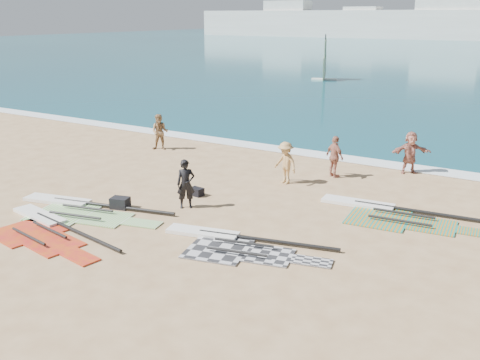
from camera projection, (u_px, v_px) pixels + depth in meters
The scene contains 15 objects.
ground at pixel (140, 237), 16.66m from camera, with size 300.00×300.00×0.00m, color tan.
surf_line at pixel (305, 154), 26.69m from camera, with size 300.00×1.20×0.04m, color white.
far_town at pixel (466, 23), 145.47m from camera, with size 160.00×8.00×12.00m.
rig_grey at pixel (230, 243), 16.08m from camera, with size 5.57×2.79×0.20m.
rig_green at pixel (77, 209), 18.94m from camera, with size 6.16×3.08×0.20m.
rig_orange at pixel (389, 213), 18.50m from camera, with size 6.17×2.55×0.20m.
rig_red at pixel (44, 228), 17.19m from camera, with size 5.71×2.70×0.20m.
gear_bag_near at pixel (120, 203), 19.08m from camera, with size 0.63×0.46×0.40m, color black.
gear_bag_far at pixel (197, 192), 20.44m from camera, with size 0.50×0.35×0.30m, color black.
person_wetsuit at pixel (186, 184), 18.94m from camera, with size 0.65×0.42×1.77m, color black.
beachgoer_left at pixel (160, 132), 27.22m from camera, with size 0.89×0.69×1.83m, color #97734B.
beachgoer_mid at pixel (285, 163), 21.72m from camera, with size 1.12×0.65×1.74m, color tan.
beachgoer_back at pixel (335, 157), 22.57m from camera, with size 1.05×0.44×1.78m, color #B3715C.
beachgoer_right at pixel (410, 153), 23.13m from camera, with size 1.71×0.55×1.85m, color #AD6A5A.
windsurfer_left at pixel (325, 67), 56.30m from camera, with size 2.73×3.09×4.80m.
Camera 1 is at (10.70, -11.51, 6.62)m, focal length 40.00 mm.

